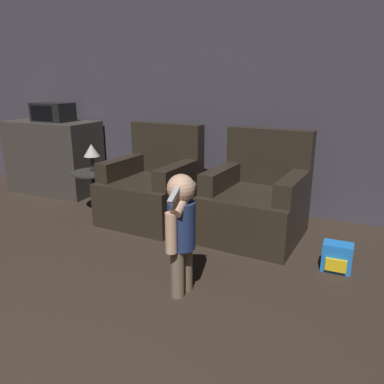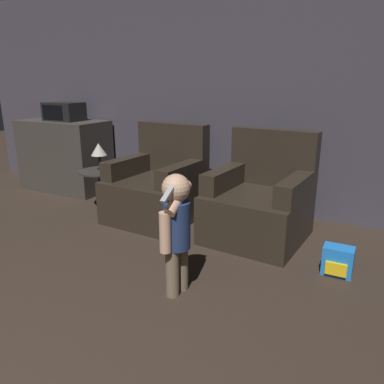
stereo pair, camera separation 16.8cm
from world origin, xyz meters
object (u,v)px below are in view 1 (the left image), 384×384
(lamp, at_px, (92,151))
(armchair_left, at_px, (153,188))
(armchair_right, at_px, (257,202))
(person_toddler, at_px, (181,226))
(microwave, at_px, (53,112))
(toy_backpack, at_px, (337,257))

(lamp, bearing_deg, armchair_left, 4.52)
(lamp, bearing_deg, armchair_right, 1.78)
(person_toddler, distance_m, microwave, 3.18)
(lamp, bearing_deg, toy_backpack, -8.17)
(person_toddler, bearing_deg, microwave, -113.28)
(armchair_left, height_order, microwave, microwave)
(armchair_right, xyz_separation_m, microwave, (-2.86, 0.39, 0.73))
(microwave, bearing_deg, lamp, -25.12)
(armchair_right, distance_m, lamp, 1.95)
(armchair_right, bearing_deg, armchair_left, -175.50)
(person_toddler, height_order, microwave, microwave)
(armchair_left, relative_size, armchair_right, 1.00)
(person_toddler, xyz_separation_m, toy_backpack, (0.99, 0.81, -0.41))
(armchair_left, height_order, toy_backpack, armchair_left)
(toy_backpack, height_order, microwave, microwave)
(microwave, height_order, lamp, microwave)
(armchair_right, xyz_separation_m, lamp, (-1.91, -0.06, 0.37))
(armchair_left, xyz_separation_m, armchair_right, (1.16, -0.00, 0.00))
(person_toddler, bearing_deg, lamp, -116.62)
(armchair_right, relative_size, toy_backpack, 4.38)
(armchair_right, distance_m, microwave, 2.98)
(armchair_left, relative_size, person_toddler, 1.15)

